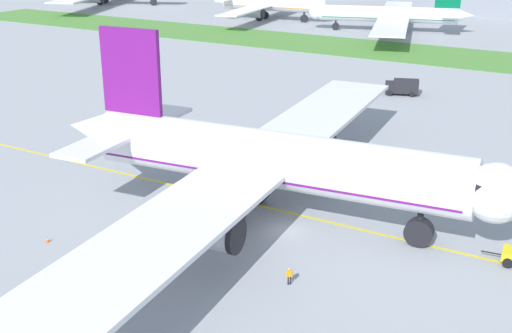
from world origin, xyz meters
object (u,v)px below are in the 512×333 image
Objects in this scene: ground_crew_wingwalker_port at (289,274)px; service_truck_baggage_loader at (402,87)px; parked_airliner_far_right at (390,15)px; parked_airliner_far_centre at (268,3)px; airliner_foreground at (268,160)px; traffic_cone_near_nose at (48,239)px.

service_truck_baggage_loader reaches higher than ground_crew_wingwalker_port.
parked_airliner_far_right is at bearing 111.46° from service_truck_baggage_loader.
service_truck_baggage_loader is 95.90m from parked_airliner_far_centre.
airliner_foreground is at bearing 127.20° from ground_crew_wingwalker_port.
ground_crew_wingwalker_port is 0.02× the size of parked_airliner_far_right.
ground_crew_wingwalker_port is 2.67× the size of traffic_cone_near_nose.
parked_airliner_far_right is (39.98, -3.00, -0.47)m from parked_airliner_far_centre.
airliner_foreground is 1.32× the size of parked_airliner_far_centre.
ground_crew_wingwalker_port is at bearing 11.32° from traffic_cone_near_nose.
ground_crew_wingwalker_port is 23.79m from traffic_cone_near_nose.
parked_airliner_far_centre reaches higher than ground_crew_wingwalker_port.
parked_airliner_far_centre is (-66.08, 69.40, 3.56)m from service_truck_baggage_loader.
parked_airliner_far_right is at bearing 106.34° from ground_crew_wingwalker_port.
service_truck_baggage_loader is at bearing -68.54° from parked_airliner_far_right.
parked_airliner_far_centre reaches higher than traffic_cone_near_nose.
ground_crew_wingwalker_port is 139.05m from parked_airliner_far_right.
ground_crew_wingwalker_port is at bearing -59.89° from parked_airliner_far_centre.
parked_airliner_far_right is at bearing -4.28° from parked_airliner_far_centre.
parked_airliner_far_right reaches higher than ground_crew_wingwalker_port.
parked_airliner_far_right is (-15.80, 138.05, 4.32)m from traffic_cone_near_nose.
parked_airliner_far_right is (-26.10, 66.41, 3.09)m from service_truck_baggage_loader.
ground_crew_wingwalker_port is 157.71m from parked_airliner_far_centre.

